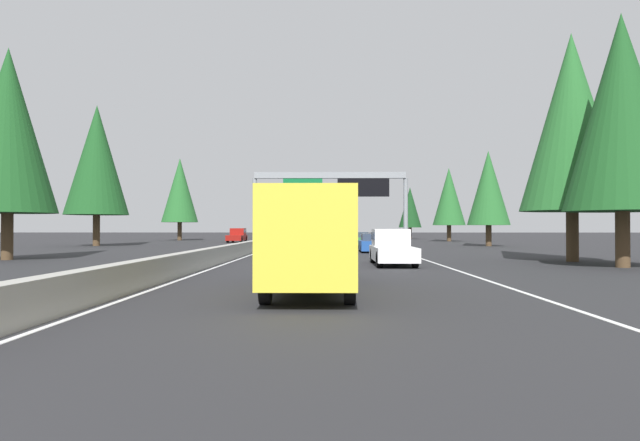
% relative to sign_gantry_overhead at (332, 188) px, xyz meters
% --- Properties ---
extents(ground_plane, '(320.00, 320.00, 0.00)m').
position_rel_sign_gantry_overhead_xyz_m(ground_plane, '(18.35, 6.04, -5.14)').
color(ground_plane, '#262628').
extents(median_barrier, '(180.00, 0.56, 0.90)m').
position_rel_sign_gantry_overhead_xyz_m(median_barrier, '(38.35, 6.34, -4.69)').
color(median_barrier, '#9E9B93').
rests_on(median_barrier, ground).
extents(shoulder_stripe_right, '(160.00, 0.16, 0.01)m').
position_rel_sign_gantry_overhead_xyz_m(shoulder_stripe_right, '(28.35, -5.48, -5.14)').
color(shoulder_stripe_right, silver).
rests_on(shoulder_stripe_right, ground).
extents(shoulder_stripe_median, '(160.00, 0.16, 0.01)m').
position_rel_sign_gantry_overhead_xyz_m(shoulder_stripe_median, '(28.35, 5.79, -5.14)').
color(shoulder_stripe_median, silver).
rests_on(shoulder_stripe_median, ground).
extents(sign_gantry_overhead, '(0.50, 12.68, 6.46)m').
position_rel_sign_gantry_overhead_xyz_m(sign_gantry_overhead, '(0.00, 0.00, 0.00)').
color(sign_gantry_overhead, gray).
rests_on(sign_gantry_overhead, ground).
extents(box_truck_near_right, '(8.50, 2.40, 2.95)m').
position_rel_sign_gantry_overhead_xyz_m(box_truck_near_right, '(-28.22, 0.83, -3.53)').
color(box_truck_near_right, gold).
rests_on(box_truck_near_right, ground).
extents(pickup_far_right, '(5.60, 2.00, 1.86)m').
position_rel_sign_gantry_overhead_xyz_m(pickup_far_right, '(-15.89, -3.02, -4.23)').
color(pickup_far_right, white).
rests_on(pickup_far_right, ground).
extents(sedan_near_center, '(4.40, 1.80, 1.47)m').
position_rel_sign_gantry_overhead_xyz_m(sedan_near_center, '(13.66, -3.09, -4.46)').
color(sedan_near_center, '#2D6B38').
rests_on(sedan_near_center, ground).
extents(sedan_far_center, '(4.40, 1.80, 1.47)m').
position_rel_sign_gantry_overhead_xyz_m(sedan_far_center, '(42.95, 4.33, -4.46)').
color(sedan_far_center, '#1E4793').
rests_on(sedan_far_center, ground).
extents(sedan_mid_center, '(4.40, 1.80, 1.47)m').
position_rel_sign_gantry_overhead_xyz_m(sedan_mid_center, '(-1.21, -3.08, -4.46)').
color(sedan_mid_center, '#1E4793').
rests_on(sedan_mid_center, ground).
extents(oncoming_near, '(5.60, 2.00, 1.86)m').
position_rel_sign_gantry_overhead_xyz_m(oncoming_near, '(28.05, 12.41, -4.23)').
color(oncoming_near, maroon).
rests_on(oncoming_near, ground).
extents(conifer_right_foreground, '(5.47, 5.47, 12.44)m').
position_rel_sign_gantry_overhead_xyz_m(conifer_right_foreground, '(-17.81, -13.99, 2.42)').
color(conifer_right_foreground, '#4C3823').
rests_on(conifer_right_foreground, ground).
extents(conifer_right_near, '(5.78, 5.78, 13.13)m').
position_rel_sign_gantry_overhead_xyz_m(conifer_right_near, '(-13.09, -13.65, 2.84)').
color(conifer_right_near, '#4C3823').
rests_on(conifer_right_near, ground).
extents(conifer_right_mid, '(4.42, 4.42, 10.04)m').
position_rel_sign_gantry_overhead_xyz_m(conifer_right_mid, '(13.17, -16.52, 0.96)').
color(conifer_right_mid, '#4C3823').
rests_on(conifer_right_mid, ground).
extents(conifer_right_far, '(4.60, 4.60, 10.46)m').
position_rel_sign_gantry_overhead_xyz_m(conifer_right_far, '(33.66, -16.87, 1.21)').
color(conifer_right_far, '#4C3823').
rests_on(conifer_right_far, ground).
extents(conifer_right_distant, '(3.95, 3.95, 8.98)m').
position_rel_sign_gantry_overhead_xyz_m(conifer_right_distant, '(50.84, -13.88, 0.31)').
color(conifer_right_distant, '#4C3823').
rests_on(conifer_right_distant, ground).
extents(conifer_left_foreground, '(5.64, 5.64, 12.82)m').
position_rel_sign_gantry_overhead_xyz_m(conifer_left_foreground, '(-12.01, 19.61, 2.66)').
color(conifer_left_foreground, '#4C3823').
rests_on(conifer_left_foreground, ground).
extents(conifer_left_near, '(6.62, 6.62, 15.05)m').
position_rel_sign_gantry_overhead_xyz_m(conifer_left_near, '(13.38, 25.03, 4.01)').
color(conifer_left_near, '#4C3823').
rests_on(conifer_left_near, ground).
extents(conifer_left_mid, '(5.58, 5.58, 12.67)m').
position_rel_sign_gantry_overhead_xyz_m(conifer_left_mid, '(39.59, 23.25, 2.56)').
color(conifer_left_mid, '#4C3823').
rests_on(conifer_left_mid, ground).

